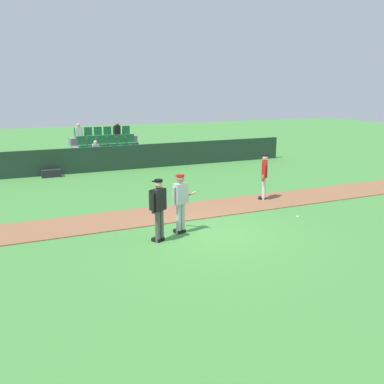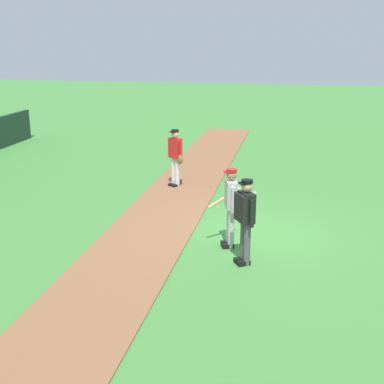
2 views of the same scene
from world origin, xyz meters
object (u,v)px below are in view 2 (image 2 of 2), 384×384
(umpire_home_plate, at_px, (245,217))
(runner_red_jersey, at_px, (175,156))
(baseball, at_px, (255,193))
(batter_grey_jersey, at_px, (231,205))

(umpire_home_plate, xyz_separation_m, runner_red_jersey, (5.20, 2.64, -0.04))
(umpire_home_plate, relative_size, baseball, 23.78)
(umpire_home_plate, xyz_separation_m, baseball, (4.91, 0.18, -0.96))
(batter_grey_jersey, bearing_deg, umpire_home_plate, -154.37)
(runner_red_jersey, bearing_deg, batter_grey_jersey, -152.86)
(batter_grey_jersey, xyz_separation_m, umpire_home_plate, (-0.82, -0.39, 0.03))
(umpire_home_plate, height_order, runner_red_jersey, same)
(baseball, bearing_deg, runner_red_jersey, 83.21)
(runner_red_jersey, xyz_separation_m, baseball, (-0.29, -2.46, -0.93))
(batter_grey_jersey, height_order, runner_red_jersey, same)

